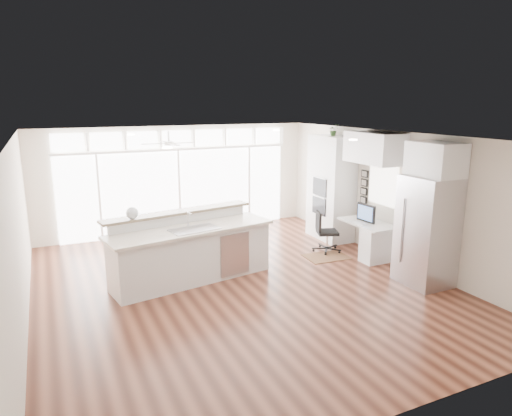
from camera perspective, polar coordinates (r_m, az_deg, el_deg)
name	(u,v)px	position (r m, az deg, el deg)	size (l,w,h in m)	color
floor	(240,285)	(8.51, -2.02, -9.62)	(7.00, 8.00, 0.02)	#441F15
ceiling	(239,137)	(7.86, -2.18, 8.90)	(7.00, 8.00, 0.02)	white
wall_back	(178,179)	(11.79, -9.74, 3.55)	(7.00, 0.04, 2.70)	beige
wall_front	(396,301)	(4.84, 17.10, -11.03)	(7.00, 0.04, 2.70)	beige
wall_left	(18,238)	(7.49, -27.61, -3.34)	(0.04, 8.00, 2.70)	beige
wall_right	(394,196)	(9.94, 16.81, 1.39)	(0.04, 8.00, 2.70)	beige
glass_wall	(179,191)	(11.79, -9.60, 2.07)	(5.80, 0.06, 2.08)	white
transom_row	(177,139)	(11.61, -9.85, 8.53)	(5.90, 0.06, 0.40)	white
desk_window	(383,185)	(10.10, 15.59, 2.80)	(0.04, 0.85, 0.85)	white
ceiling_fan	(169,139)	(10.37, -10.87, 8.50)	(1.16, 1.16, 0.32)	white
recessed_lights	(234,137)	(8.05, -2.74, 8.85)	(3.40, 3.00, 0.02)	#F4E1CF
oven_cabinet	(331,188)	(11.15, 9.37, 2.49)	(0.64, 1.20, 2.50)	white
desk_nook	(367,239)	(10.16, 13.76, -3.82)	(0.72, 1.30, 0.76)	white
upper_cabinets	(374,148)	(9.81, 14.58, 7.29)	(0.64, 1.30, 0.64)	white
refrigerator	(427,231)	(8.81, 20.57, -2.71)	(0.76, 0.90, 2.00)	#B8B7BC
fridge_cabinet	(436,159)	(8.61, 21.55, 5.69)	(0.64, 0.90, 0.60)	white
framed_photos	(364,187)	(10.60, 13.38, 2.58)	(0.06, 0.22, 0.80)	black
kitchen_island	(192,248)	(8.59, -8.03, -5.02)	(3.13, 1.18, 1.24)	white
rug	(326,257)	(10.04, 8.78, -6.04)	(0.91, 0.66, 0.01)	#3C2213
office_chair	(327,232)	(10.28, 8.91, -2.96)	(0.47, 0.44, 0.91)	black
fishbowl	(132,213)	(8.39, -15.22, -0.61)	(0.22, 0.22, 0.22)	silver
monitor	(366,213)	(9.96, 13.59, -0.61)	(0.09, 0.51, 0.43)	black
keyboard	(359,223)	(9.91, 12.76, -1.88)	(0.11, 0.30, 0.01)	silver
potted_plant	(333,131)	(10.98, 9.64, 9.46)	(0.24, 0.27, 0.21)	#2F5122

